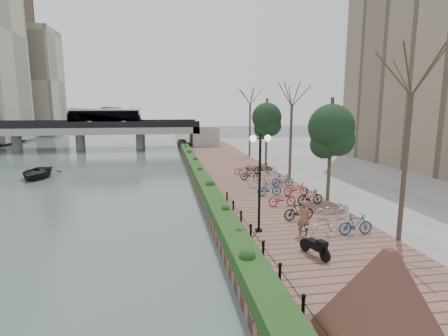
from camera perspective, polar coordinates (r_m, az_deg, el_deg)
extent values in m
plane|color=#59595B|center=(13.25, 1.45, -18.87)|extent=(220.00, 220.00, 0.00)
cube|color=#465752|center=(39.08, -28.56, -0.75)|extent=(30.00, 130.00, 0.02)
cube|color=brown|center=(30.20, 2.48, -1.87)|extent=(8.00, 75.00, 0.50)
cube|color=slate|center=(37.00, 27.49, -0.81)|extent=(24.00, 75.00, 0.50)
cube|color=#1E3D16|center=(32.02, -4.42, -0.22)|extent=(1.10, 56.00, 0.60)
cylinder|color=black|center=(10.70, 12.79, -21.45)|extent=(0.10, 0.10, 0.70)
cylinder|color=black|center=(12.33, 9.10, -16.86)|extent=(0.10, 0.10, 0.70)
cylinder|color=black|center=(14.06, 6.42, -13.32)|extent=(0.10, 0.10, 0.70)
cylinder|color=black|center=(15.85, 4.39, -10.56)|extent=(0.10, 0.10, 0.70)
cylinder|color=black|center=(17.69, 2.80, -8.35)|extent=(0.10, 0.10, 0.70)
cylinder|color=black|center=(19.56, 1.52, -6.55)|extent=(0.10, 0.10, 0.70)
cylinder|color=black|center=(21.45, 0.48, -5.07)|extent=(0.10, 0.10, 0.70)
pyramid|color=#48241E|center=(9.32, 24.94, -19.26)|extent=(5.22, 5.22, 2.55)
cylinder|color=black|center=(16.50, 5.83, -2.49)|extent=(0.12, 0.12, 4.72)
cylinder|color=black|center=(16.19, 5.96, 4.82)|extent=(0.70, 0.06, 0.06)
sphere|color=white|center=(16.10, 4.75, 4.81)|extent=(0.32, 0.32, 0.32)
sphere|color=white|center=(16.28, 7.15, 4.83)|extent=(0.32, 0.32, 0.32)
imported|color=brown|center=(16.60, 12.80, -8.00)|extent=(0.65, 0.45, 1.70)
imported|color=#AEADB2|center=(16.65, 15.48, -9.51)|extent=(0.60, 1.71, 0.90)
imported|color=black|center=(18.90, 12.14, -6.88)|extent=(0.47, 1.66, 1.00)
imported|color=maroon|center=(21.26, 9.53, -5.07)|extent=(0.60, 1.71, 0.90)
imported|color=navy|center=(23.64, 7.47, -3.38)|extent=(0.47, 1.66, 1.00)
imported|color=#AEADB2|center=(26.08, 5.79, -2.21)|extent=(0.60, 1.71, 0.90)
imported|color=black|center=(28.54, 4.40, -1.04)|extent=(0.47, 1.66, 1.00)
imported|color=maroon|center=(31.03, 3.24, -0.24)|extent=(0.60, 1.72, 0.90)
imported|color=navy|center=(17.46, 20.91, -8.73)|extent=(0.47, 1.66, 1.00)
imported|color=#AEADB2|center=(19.64, 17.05, -6.62)|extent=(0.60, 1.71, 0.90)
imported|color=black|center=(21.89, 14.01, -4.66)|extent=(0.47, 1.66, 1.00)
imported|color=maroon|center=(24.23, 11.55, -3.29)|extent=(0.60, 1.71, 0.90)
imported|color=navy|center=(26.60, 9.53, -1.95)|extent=(0.47, 1.66, 1.00)
imported|color=#AEADB2|center=(29.03, 7.85, -1.02)|extent=(0.60, 1.71, 0.90)
imported|color=black|center=(31.47, 6.43, -0.06)|extent=(0.47, 1.66, 1.00)
cube|color=gray|center=(57.92, -22.51, 5.74)|extent=(36.00, 8.00, 1.00)
cube|color=black|center=(54.08, -23.47, 6.45)|extent=(36.00, 0.15, 0.90)
cube|color=black|center=(61.68, -21.78, 6.88)|extent=(36.00, 0.15, 0.90)
cylinder|color=gray|center=(60.66, -30.73, 3.60)|extent=(1.40, 1.40, 2.50)
cylinder|color=gray|center=(58.05, -22.39, 4.02)|extent=(1.40, 1.40, 2.50)
cylinder|color=gray|center=(56.76, -13.48, 4.38)|extent=(1.40, 1.40, 2.50)
imported|color=white|center=(57.11, -18.80, 7.93)|extent=(2.52, 10.77, 3.00)
imported|color=black|center=(36.26, -28.24, -0.63)|extent=(3.61, 4.97, 1.01)
cube|color=#A6A08A|center=(96.62, -28.95, 12.26)|extent=(12.00, 12.00, 24.00)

